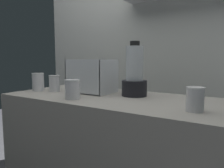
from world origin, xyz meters
name	(u,v)px	position (x,y,z in m)	size (l,w,h in m)	color
counter	(112,164)	(0.00, 0.00, 0.45)	(1.40, 0.64, 0.90)	#9E998E
back_wall_unit	(158,45)	(0.01, 0.77, 1.26)	(2.60, 0.24, 2.50)	silver
carrot_display_bin	(92,82)	(-0.22, 0.07, 0.97)	(0.30, 0.23, 0.23)	white
blender_pitcher	(134,75)	(0.11, 0.10, 1.03)	(0.16, 0.16, 0.35)	black
juice_cup_carrot_far_left	(38,83)	(-0.60, -0.09, 0.96)	(0.09, 0.09, 0.13)	white
juice_cup_pomegranate_left	(54,84)	(-0.48, -0.04, 0.95)	(0.08, 0.08, 0.12)	white
juice_cup_beet_middle	(73,90)	(-0.15, -0.20, 0.95)	(0.09, 0.09, 0.12)	white
juice_cup_beet_right	(195,100)	(0.53, -0.13, 0.95)	(0.08, 0.08, 0.11)	white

